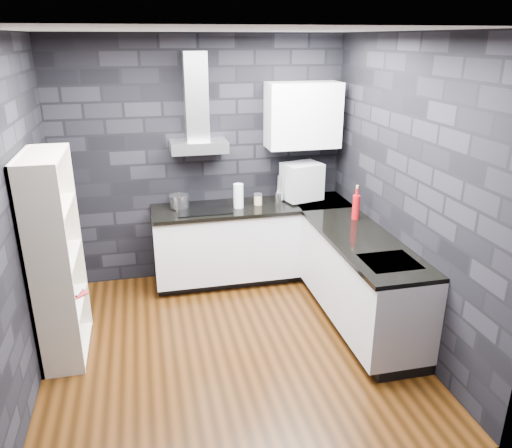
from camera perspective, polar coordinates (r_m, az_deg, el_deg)
name	(u,v)px	position (r m, az deg, el deg)	size (l,w,h in m)	color
ground	(230,346)	(4.70, -3.02, -13.75)	(3.20, 3.20, 0.00)	#3C1F0A
ceiling	(223,30)	(3.88, -3.81, 21.28)	(3.20, 3.20, 0.00)	white
wall_back	(202,161)	(5.65, -6.19, 7.15)	(3.20, 0.05, 2.70)	black
wall_front	(280,303)	(2.64, 2.72, -8.95)	(3.20, 0.05, 2.70)	black
wall_left	(14,222)	(4.17, -25.97, 0.25)	(0.05, 3.20, 2.70)	black
wall_right	(407,193)	(4.63, 16.88, 3.39)	(0.05, 3.20, 2.70)	black
toekick_back	(251,273)	(5.90, -0.52, -5.57)	(2.18, 0.50, 0.10)	black
toekick_right	(362,318)	(5.11, 11.98, -10.50)	(0.50, 1.78, 0.10)	black
counter_back_cab	(252,240)	(5.69, -0.45, -1.85)	(2.20, 0.60, 0.76)	white
counter_right_cab	(361,280)	(4.89, 11.92, -6.25)	(0.60, 1.80, 0.76)	white
counter_back_top	(252,207)	(5.54, -0.43, 1.94)	(2.20, 0.62, 0.04)	black
counter_right_top	(363,241)	(4.72, 12.17, -1.92)	(0.62, 1.80, 0.04)	black
counter_corner_top	(320,202)	(5.76, 7.34, 2.52)	(0.62, 0.62, 0.04)	black
hood_body	(199,146)	(5.41, -6.55, 8.82)	(0.60, 0.34, 0.12)	silver
hood_chimney	(196,96)	(5.40, -6.87, 14.27)	(0.24, 0.20, 0.90)	silver
upper_cabinet	(303,115)	(5.59, 5.38, 12.27)	(0.80, 0.35, 0.70)	silver
cooktop	(203,208)	(5.45, -6.11, 1.80)	(0.58, 0.50, 0.01)	black
sink_rim	(390,262)	(4.31, 15.04, -4.20)	(0.44, 0.40, 0.01)	silver
pot	(179,202)	(5.49, -8.78, 2.54)	(0.21, 0.21, 0.12)	silver
glass_vase	(238,196)	(5.43, -2.02, 3.23)	(0.11, 0.11, 0.27)	white
storage_jar	(258,200)	(5.54, 0.23, 2.78)	(0.09, 0.09, 0.11)	tan
utensil_crock	(279,198)	(5.61, 2.65, 3.02)	(0.09, 0.09, 0.12)	silver
appliance_garage	(302,181)	(5.67, 5.25, 4.90)	(0.41, 0.32, 0.41)	#ABAEB3
red_bottle	(356,207)	(5.18, 11.34, 1.90)	(0.07, 0.07, 0.25)	#AE0B11
bookshelf	(56,259)	(4.53, -21.88, -3.71)	(0.34, 0.80, 1.80)	beige
fruit_bowl	(54,260)	(4.42, -22.13, -3.82)	(0.23, 0.23, 0.06)	white
book_red	(65,286)	(4.78, -21.00, -6.65)	(0.17, 0.02, 0.22)	maroon
book_second	(64,281)	(4.84, -21.05, -6.06)	(0.15, 0.02, 0.20)	#B2B2B2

